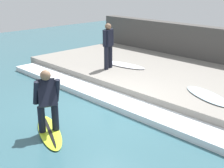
{
  "coord_description": "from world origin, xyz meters",
  "views": [
    {
      "loc": [
        -5.06,
        -5.56,
        3.3
      ],
      "look_at": [
        0.3,
        0.0,
        0.7
      ],
      "focal_mm": 50.0,
      "sensor_mm": 36.0,
      "label": 1
    }
  ],
  "objects_px": {
    "surfboard_riding": "(49,132)",
    "surfer_waiting_near": "(108,43)",
    "surfboard_waiting_near": "(124,65)",
    "surfer_riding": "(47,98)",
    "surfboard_spare": "(208,96)"
  },
  "relations": [
    {
      "from": "surfer_riding",
      "to": "surfboard_riding",
      "type": "bearing_deg",
      "value": 0.45
    },
    {
      "from": "surfboard_waiting_near",
      "to": "surfer_riding",
      "type": "bearing_deg",
      "value": -156.22
    },
    {
      "from": "surfer_riding",
      "to": "surfer_waiting_near",
      "type": "distance_m",
      "value": 4.35
    },
    {
      "from": "surfer_riding",
      "to": "surfboard_waiting_near",
      "type": "relative_size",
      "value": 0.77
    },
    {
      "from": "surfer_riding",
      "to": "surfboard_waiting_near",
      "type": "xyz_separation_m",
      "value": [
        4.45,
        1.96,
        -0.46
      ]
    },
    {
      "from": "surfboard_waiting_near",
      "to": "surfboard_spare",
      "type": "relative_size",
      "value": 1.04
    },
    {
      "from": "surfboard_riding",
      "to": "surfer_riding",
      "type": "height_order",
      "value": "surfer_riding"
    },
    {
      "from": "surfer_waiting_near",
      "to": "surfboard_spare",
      "type": "relative_size",
      "value": 0.89
    },
    {
      "from": "surfboard_riding",
      "to": "surfboard_waiting_near",
      "type": "distance_m",
      "value": 4.87
    },
    {
      "from": "surfer_waiting_near",
      "to": "surfboard_spare",
      "type": "bearing_deg",
      "value": -90.28
    },
    {
      "from": "surfboard_waiting_near",
      "to": "surfer_waiting_near",
      "type": "bearing_deg",
      "value": 169.79
    },
    {
      "from": "surfer_waiting_near",
      "to": "surfer_riding",
      "type": "bearing_deg",
      "value": -151.33
    },
    {
      "from": "surfboard_riding",
      "to": "surfer_waiting_near",
      "type": "distance_m",
      "value": 4.49
    },
    {
      "from": "surfboard_riding",
      "to": "surfer_waiting_near",
      "type": "xyz_separation_m",
      "value": [
        3.8,
        2.08,
        1.2
      ]
    },
    {
      "from": "surfer_riding",
      "to": "surfboard_spare",
      "type": "xyz_separation_m",
      "value": [
        3.78,
        -1.76,
        -0.46
      ]
    }
  ]
}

